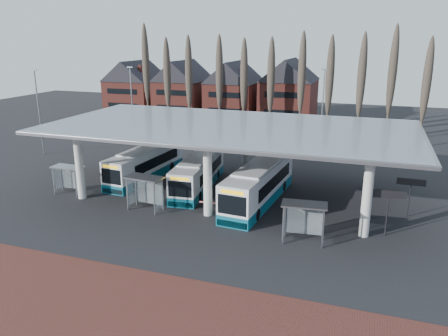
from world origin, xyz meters
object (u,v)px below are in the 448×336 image
(shelter_0, at_px, (69,174))
(shelter_2, at_px, (304,214))
(bus_2, at_px, (259,184))
(shelter_1, at_px, (146,185))
(bus_0, at_px, (146,164))
(bus_1, at_px, (199,173))

(shelter_0, bearing_deg, shelter_2, -7.51)
(bus_2, bearing_deg, shelter_0, -163.60)
(shelter_1, relative_size, shelter_2, 1.01)
(bus_0, relative_size, shelter_1, 3.48)
(bus_2, height_order, shelter_1, bus_2)
(bus_0, xyz_separation_m, bus_2, (12.63, -2.98, 0.14))
(bus_2, xyz_separation_m, shelter_1, (-8.40, -4.75, 0.50))
(shelter_0, bearing_deg, bus_2, 12.04)
(bus_0, bearing_deg, bus_2, -8.93)
(shelter_0, xyz_separation_m, shelter_1, (8.50, -1.22, 0.20))
(shelter_1, distance_m, shelter_2, 13.36)
(shelter_1, bearing_deg, shelter_0, 177.87)
(bus_0, xyz_separation_m, shelter_1, (4.24, -7.73, 0.63))
(bus_1, xyz_separation_m, shelter_0, (-10.49, -5.38, 0.46))
(bus_0, relative_size, bus_1, 1.02)
(bus_2, relative_size, shelter_2, 3.83)
(shelter_0, bearing_deg, bus_0, 57.03)
(bus_2, bearing_deg, bus_0, 171.35)
(bus_1, height_order, shelter_0, bus_1)
(bus_1, bearing_deg, shelter_1, -112.68)
(bus_1, distance_m, shelter_2, 14.02)
(shelter_2, bearing_deg, bus_2, 120.89)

